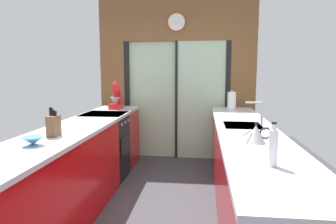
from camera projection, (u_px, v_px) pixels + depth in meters
name	position (u px, v px, depth m)	size (l,w,h in m)	color
ground_plane	(163.00, 200.00, 3.63)	(5.04, 7.60, 0.02)	#38383D
back_wall_unit	(177.00, 70.00, 5.19)	(2.64, 0.12, 2.70)	brown
left_counter_run	(71.00, 171.00, 3.21)	(0.62, 3.80, 0.92)	#AD0C0F
right_counter_run	(246.00, 173.00, 3.17)	(0.62, 3.80, 0.92)	#AD0C0F
sink_faucet	(259.00, 110.00, 3.31)	(0.19, 0.02, 0.26)	#B7BABC
oven_range	(105.00, 146.00, 4.31)	(0.60, 0.60, 0.92)	black
mixing_bowl_far	(33.00, 141.00, 2.44)	(0.17, 0.17, 0.07)	teal
knife_block	(54.00, 126.00, 2.77)	(0.08, 0.14, 0.27)	brown
stand_mixer	(116.00, 98.00, 4.76)	(0.17, 0.27, 0.42)	red
kettle	(256.00, 134.00, 2.53)	(0.24, 0.16, 0.18)	#B7BABC
soap_bottle	(273.00, 147.00, 1.91)	(0.06, 0.06, 0.28)	silver
paper_towel_roll	(232.00, 101.00, 4.71)	(0.15, 0.15, 0.29)	#B7BABC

